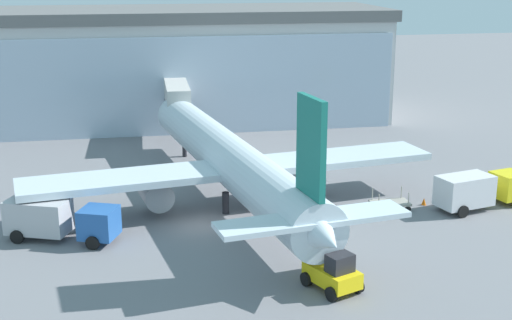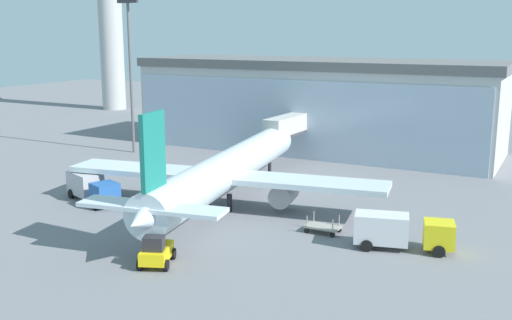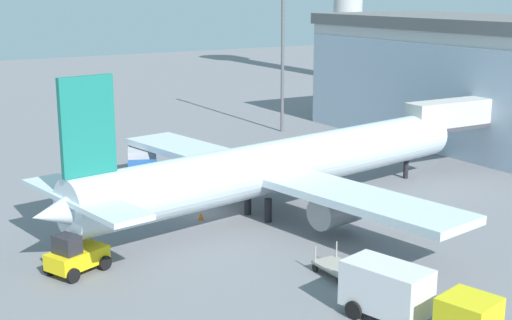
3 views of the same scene
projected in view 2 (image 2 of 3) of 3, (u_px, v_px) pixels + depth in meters
ground at (178, 212)px, 54.83m from camera, size 240.00×240.00×0.00m
terminal_building at (317, 104)px, 83.90m from camera, size 50.57×17.17×12.52m
jet_bridge at (291, 126)px, 74.93m from camera, size 2.66×11.23×6.04m
control_tower at (110, 3)px, 124.49m from camera, size 9.03×9.03×37.55m
apron_light_mast at (130, 64)px, 79.72m from camera, size 3.20×0.40×20.39m
airplane at (226, 171)px, 56.50m from camera, size 30.91×36.47×10.63m
catering_truck at (91, 187)px, 57.94m from camera, size 7.58×4.84×2.65m
fuel_truck at (400, 231)px, 45.04m from camera, size 7.61×3.86×2.65m
baggage_cart at (323, 227)px, 48.94m from camera, size 2.84×1.67×1.50m
pushback_tug at (156, 252)px, 42.03m from camera, size 3.13×3.64×2.30m
safety_cone_nose at (183, 215)px, 52.98m from camera, size 0.36×0.36×0.55m
safety_cone_wingtip at (359, 233)px, 48.14m from camera, size 0.36×0.36×0.55m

